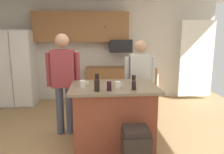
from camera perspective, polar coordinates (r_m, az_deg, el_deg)
floor at (r=3.62m, az=-3.00°, el=-17.79°), size 7.04×7.04×0.00m
back_wall at (r=5.99m, az=-3.86°, el=6.75°), size 6.40×0.10×2.60m
french_door_window_panel at (r=6.21m, az=21.02°, el=4.34°), size 0.90×0.06×2.00m
cabinet_run_upper at (r=5.79m, az=-7.98°, el=12.71°), size 2.40×0.38×0.75m
cabinet_run_lower at (r=5.84m, az=2.19°, el=-1.79°), size 1.80×0.63×0.90m
refrigerator at (r=5.94m, az=-23.45°, el=2.17°), size 0.85×0.76×1.85m
microwave_over_range at (r=5.72m, az=2.24°, el=8.07°), size 0.56×0.40×0.32m
kitchen_island at (r=3.50m, az=0.39°, el=-9.92°), size 1.31×0.96×0.98m
person_elder_center at (r=4.12m, az=7.19°, el=-0.32°), size 0.57×0.22×1.64m
person_host_foreground at (r=3.85m, az=-12.47°, el=-0.07°), size 0.57×0.23×1.76m
glass_stout_tall at (r=3.53m, az=5.66°, el=-0.54°), size 0.06×0.06×0.13m
tumbler_amber at (r=3.63m, az=-3.92°, el=-0.18°), size 0.07×0.07×0.13m
mug_blue_stoneware at (r=3.18m, az=1.50°, el=-2.03°), size 0.13×0.08×0.10m
glass_short_whisky at (r=3.02m, az=-3.93°, el=-2.22°), size 0.07×0.07×0.16m
glass_pilsner at (r=3.10m, az=5.69°, el=-2.18°), size 0.06×0.06×0.13m
glass_dark_ale at (r=3.04m, az=-0.75°, el=-2.40°), size 0.07×0.07×0.13m
mug_ceramic_white at (r=3.31m, az=-7.55°, el=-1.66°), size 0.13×0.09×0.09m
trash_bin at (r=2.93m, az=6.13°, el=-18.59°), size 0.34×0.34×0.61m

